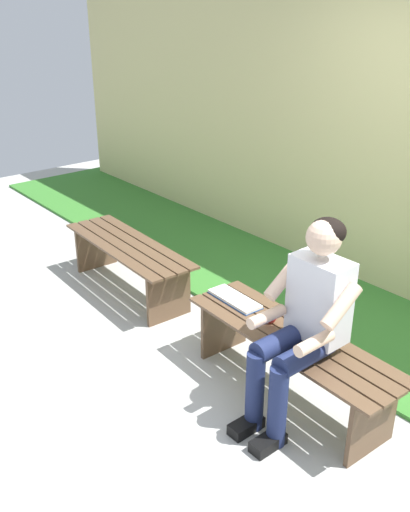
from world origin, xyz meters
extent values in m
cube|color=#B2B2AD|center=(0.92, 1.00, -0.02)|extent=(10.00, 7.00, 0.04)
cube|color=#387A2D|center=(0.92, -1.42, 0.01)|extent=(9.00, 2.11, 0.03)
cube|color=#D1C684|center=(0.50, -1.79, 1.26)|extent=(9.50, 0.24, 2.52)
cube|color=brown|center=(-0.01, -0.17, 0.43)|extent=(1.53, 0.16, 0.02)
cube|color=brown|center=(0.00, -0.06, 0.43)|extent=(1.53, 0.16, 0.02)
cube|color=brown|center=(0.00, 0.06, 0.43)|extent=(1.53, 0.16, 0.02)
cube|color=brown|center=(0.01, 0.17, 0.43)|extent=(1.53, 0.16, 0.02)
cube|color=brown|center=(-0.64, 0.03, 0.21)|extent=(0.05, 0.40, 0.42)
cube|color=brown|center=(0.64, -0.03, 0.21)|extent=(0.05, 0.40, 0.42)
cube|color=brown|center=(1.84, -0.17, 0.43)|extent=(1.46, 0.16, 0.02)
cube|color=brown|center=(1.85, -0.06, 0.43)|extent=(1.46, 0.16, 0.02)
cube|color=brown|center=(1.85, 0.06, 0.43)|extent=(1.46, 0.16, 0.02)
cube|color=brown|center=(1.86, 0.17, 0.43)|extent=(1.46, 0.16, 0.02)
cube|color=brown|center=(1.24, 0.02, 0.21)|extent=(0.05, 0.40, 0.42)
cube|color=brown|center=(2.45, -0.02, 0.21)|extent=(0.05, 0.40, 0.42)
cube|color=silver|center=(-0.17, -0.02, 0.76)|extent=(0.34, 0.20, 0.50)
sphere|color=beige|center=(-0.17, -0.01, 1.14)|extent=(0.20, 0.20, 0.20)
ellipsoid|color=black|center=(-0.17, -0.04, 1.17)|extent=(0.20, 0.19, 0.15)
cylinder|color=navy|center=(-0.26, 0.18, 0.51)|extent=(0.13, 0.40, 0.13)
cylinder|color=navy|center=(-0.08, 0.18, 0.51)|extent=(0.13, 0.40, 0.13)
cylinder|color=navy|center=(-0.26, 0.38, 0.26)|extent=(0.11, 0.11, 0.51)
cube|color=black|center=(-0.26, 0.44, 0.04)|extent=(0.10, 0.22, 0.07)
cylinder|color=navy|center=(-0.08, 0.38, 0.26)|extent=(0.11, 0.11, 0.51)
cube|color=black|center=(-0.08, 0.44, 0.04)|extent=(0.10, 0.22, 0.07)
cylinder|color=beige|center=(-0.38, 0.06, 0.83)|extent=(0.08, 0.28, 0.23)
cylinder|color=beige|center=(-0.35, 0.22, 0.65)|extent=(0.07, 0.26, 0.07)
cylinder|color=beige|center=(0.04, 0.06, 0.83)|extent=(0.08, 0.28, 0.23)
cylinder|color=beige|center=(0.01, 0.22, 0.65)|extent=(0.07, 0.26, 0.07)
sphere|color=red|center=(0.19, -0.01, 0.48)|extent=(0.08, 0.08, 0.08)
cube|color=white|center=(0.44, -0.02, 0.46)|extent=(0.21, 0.16, 0.02)
cube|color=white|center=(0.65, -0.03, 0.46)|extent=(0.21, 0.16, 0.02)
cube|color=#1E478C|center=(0.54, -0.03, 0.45)|extent=(0.42, 0.17, 0.01)
camera|label=1|loc=(-1.97, 2.31, 2.33)|focal=40.10mm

